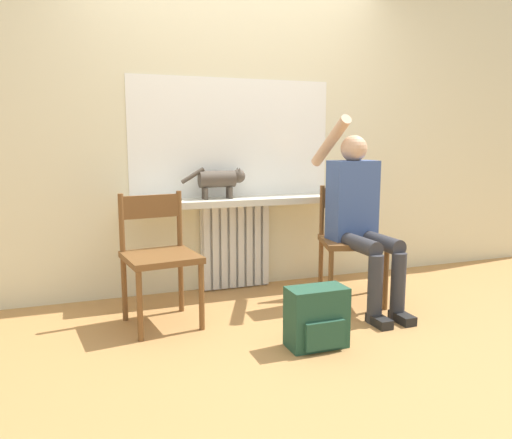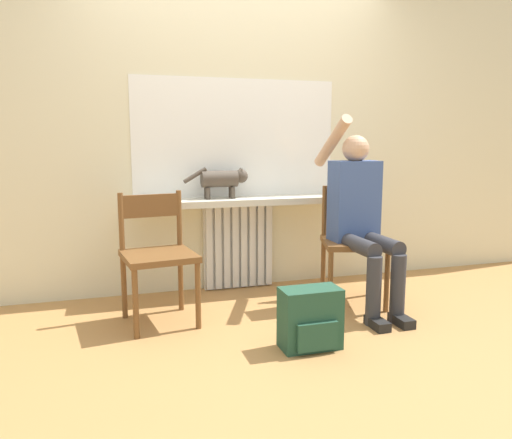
% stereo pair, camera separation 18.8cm
% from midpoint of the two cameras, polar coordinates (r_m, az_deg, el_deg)
% --- Properties ---
extents(ground_plane, '(12.00, 12.00, 0.00)m').
position_cam_midpoint_polar(ground_plane, '(3.14, 2.54, -13.48)').
color(ground_plane, '#B27F47').
extents(wall_with_window, '(7.00, 0.06, 2.70)m').
position_cam_midpoint_polar(wall_with_window, '(4.06, -4.17, 11.13)').
color(wall_with_window, beige).
rests_on(wall_with_window, ground_plane).
extents(radiator, '(0.57, 0.08, 0.70)m').
position_cam_midpoint_polar(radiator, '(4.07, -3.70, -3.01)').
color(radiator, silver).
rests_on(radiator, ground_plane).
extents(windowsill, '(1.71, 0.31, 0.05)m').
position_cam_midpoint_polar(windowsill, '(3.91, -3.31, 2.09)').
color(windowsill, beige).
rests_on(windowsill, radiator).
extents(window_glass, '(1.65, 0.01, 0.93)m').
position_cam_midpoint_polar(window_glass, '(4.03, -4.00, 9.26)').
color(window_glass, white).
rests_on(window_glass, windowsill).
extents(chair_left, '(0.50, 0.50, 0.86)m').
position_cam_midpoint_polar(chair_left, '(3.33, -12.62, -3.94)').
color(chair_left, brown).
rests_on(chair_left, ground_plane).
extents(chair_right, '(0.56, 0.56, 0.86)m').
position_cam_midpoint_polar(chair_right, '(3.78, 9.46, -2.29)').
color(chair_right, brown).
rests_on(chair_right, ground_plane).
extents(person, '(0.36, 1.01, 1.38)m').
position_cam_midpoint_polar(person, '(3.64, 10.30, 0.89)').
color(person, '#333338').
rests_on(person, ground_plane).
extents(cat, '(0.51, 0.13, 0.25)m').
position_cam_midpoint_polar(cat, '(3.87, -5.44, 4.60)').
color(cat, '#4C4238').
rests_on(cat, windowsill).
extents(backpack, '(0.35, 0.22, 0.36)m').
position_cam_midpoint_polar(backpack, '(2.97, 5.15, -11.15)').
color(backpack, '#234C38').
rests_on(backpack, ground_plane).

